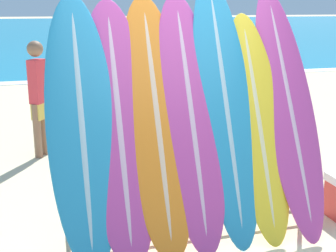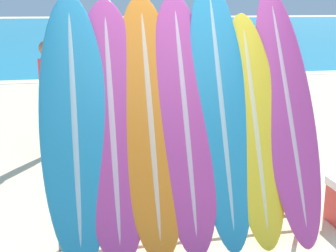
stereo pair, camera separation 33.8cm
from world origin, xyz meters
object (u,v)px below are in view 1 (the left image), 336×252
(surfboard_rack, at_px, (193,191))
(person_mid_beach, at_px, (38,95))
(surfboard_slot_4, at_px, (225,108))
(surfboard_slot_6, at_px, (289,109))
(surfboard_slot_0, at_px, (82,127))
(surfboard_slot_2, at_px, (157,122))
(person_near_water, at_px, (94,71))
(surfboard_slot_1, at_px, (119,127))
(surfboard_slot_5, at_px, (258,125))
(surfboard_slot_3, at_px, (191,119))

(surfboard_rack, xyz_separation_m, person_mid_beach, (-1.24, 2.76, 0.41))
(surfboard_slot_4, height_order, surfboard_slot_6, surfboard_slot_4)
(surfboard_slot_0, distance_m, surfboard_slot_2, 0.63)
(person_near_water, bearing_deg, surfboard_slot_1, -152.92)
(surfboard_slot_4, xyz_separation_m, person_mid_beach, (-1.57, 2.64, -0.29))
(surfboard_slot_5, height_order, person_mid_beach, surfboard_slot_5)
(surfboard_slot_2, bearing_deg, person_near_water, 89.33)
(surfboard_slot_0, height_order, surfboard_slot_6, surfboard_slot_6)
(surfboard_slot_6, bearing_deg, surfboard_slot_0, -179.05)
(surfboard_slot_6, xyz_separation_m, person_near_water, (-1.20, 4.67, -0.23))
(surfboard_rack, height_order, surfboard_slot_6, surfboard_slot_6)
(surfboard_slot_2, xyz_separation_m, person_near_water, (0.05, 4.70, -0.19))
(surfboard_slot_3, bearing_deg, surfboard_slot_5, -3.33)
(surfboard_slot_3, bearing_deg, surfboard_slot_6, 1.51)
(person_near_water, bearing_deg, surfboard_slot_3, -145.35)
(surfboard_rack, height_order, person_near_water, person_near_water)
(surfboard_slot_3, bearing_deg, surfboard_rack, -91.94)
(surfboard_rack, relative_size, surfboard_slot_5, 1.14)
(surfboard_slot_1, height_order, surfboard_slot_2, surfboard_slot_2)
(surfboard_rack, distance_m, surfboard_slot_3, 0.63)
(surfboard_slot_1, xyz_separation_m, surfboard_slot_6, (1.57, 0.03, 0.05))
(surfboard_slot_4, relative_size, person_near_water, 1.44)
(surfboard_slot_3, distance_m, person_near_water, 4.71)
(surfboard_rack, xyz_separation_m, surfboard_slot_4, (0.33, 0.12, 0.70))
(person_near_water, bearing_deg, surfboard_slot_0, -156.57)
(surfboard_slot_2, relative_size, person_near_water, 1.34)
(surfboard_slot_0, relative_size, person_near_water, 1.34)
(surfboard_slot_6, relative_size, person_mid_beach, 1.40)
(surfboard_rack, bearing_deg, person_near_water, 92.88)
(surfboard_slot_5, bearing_deg, surfboard_slot_3, 176.67)
(person_near_water, bearing_deg, surfboard_slot_2, -149.00)
(surfboard_slot_1, xyz_separation_m, surfboard_slot_4, (0.95, 0.03, 0.10))
(person_mid_beach, bearing_deg, surfboard_rack, 59.38)
(surfboard_slot_4, distance_m, surfboard_slot_6, 0.63)
(surfboard_slot_2, bearing_deg, surfboard_slot_5, -2.42)
(surfboard_rack, xyz_separation_m, surfboard_slot_0, (-0.92, 0.09, 0.62))
(surfboard_slot_1, relative_size, surfboard_slot_4, 0.91)
(surfboard_slot_0, bearing_deg, surfboard_rack, -5.41)
(surfboard_rack, relative_size, surfboard_slot_6, 1.02)
(surfboard_slot_3, distance_m, surfboard_slot_4, 0.34)
(surfboard_rack, bearing_deg, surfboard_slot_5, 5.25)
(surfboard_slot_1, distance_m, surfboard_slot_6, 1.58)
(surfboard_slot_6, distance_m, person_mid_beach, 3.44)
(surfboard_slot_2, xyz_separation_m, surfboard_slot_3, (0.30, -0.00, 0.01))
(surfboard_slot_4, bearing_deg, surfboard_slot_2, -177.76)
(surfboard_slot_6, distance_m, person_near_water, 4.83)
(surfboard_slot_2, bearing_deg, surfboard_slot_4, 2.24)
(surfboard_slot_6, relative_size, person_near_water, 1.38)
(surfboard_slot_2, distance_m, surfboard_slot_4, 0.63)
(person_mid_beach, bearing_deg, surfboard_slot_2, 54.70)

